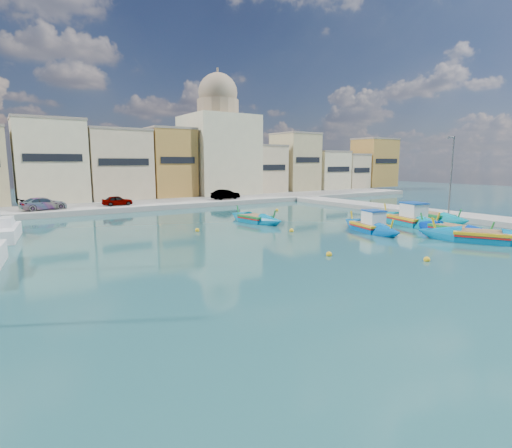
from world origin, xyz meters
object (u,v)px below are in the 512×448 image
object	(u,v)px
quay_street_lamp	(451,175)
luzzu_blue_cabin	(370,227)
luzzu_cyan_south	(481,238)
yacht_midnorth	(3,230)
luzzu_blue_south	(453,231)
church_block	(219,143)
luzzu_cyan_mid	(433,218)
luzzu_turquoise_cabin	(409,220)
luzzu_green	(255,219)

from	to	relation	value
quay_street_lamp	luzzu_blue_cabin	size ratio (longest dim) A/B	1.01
luzzu_cyan_south	yacht_midnorth	bearing A→B (deg)	143.00
yacht_midnorth	luzzu_blue_south	bearing A→B (deg)	-31.72
luzzu_cyan_south	church_block	bearing A→B (deg)	87.73
quay_street_lamp	luzzu_cyan_mid	distance (m)	4.75
yacht_midnorth	luzzu_cyan_south	bearing A→B (deg)	-37.00
luzzu_cyan_mid	yacht_midnorth	world-z (taller)	yacht_midnorth
luzzu_blue_south	church_block	bearing A→B (deg)	89.74
luzzu_turquoise_cabin	luzzu_blue_cabin	distance (m)	5.72
luzzu_blue_cabin	luzzu_green	distance (m)	10.57
quay_street_lamp	luzzu_turquoise_cabin	bearing A→B (deg)	-177.46
luzzu_green	yacht_midnorth	distance (m)	20.32
luzzu_blue_cabin	luzzu_cyan_south	size ratio (longest dim) A/B	0.92
luzzu_cyan_mid	luzzu_blue_south	world-z (taller)	luzzu_cyan_mid
church_block	quay_street_lamp	size ratio (longest dim) A/B	2.39
luzzu_blue_cabin	luzzu_cyan_mid	bearing A→B (deg)	4.60
luzzu_blue_cabin	luzzu_green	xyz separation A→B (m)	(-5.04, 9.29, -0.08)
quay_street_lamp	luzzu_blue_cabin	xyz separation A→B (m)	(-12.24, -0.77, -4.00)
luzzu_cyan_mid	yacht_midnorth	size ratio (longest dim) A/B	0.83
church_block	yacht_midnorth	bearing A→B (deg)	-144.82
luzzu_blue_cabin	luzzu_blue_south	size ratio (longest dim) A/B	0.96
luzzu_blue_south	luzzu_green	bearing A→B (deg)	125.37
luzzu_blue_cabin	luzzu_cyan_mid	distance (m)	9.83
luzzu_blue_cabin	yacht_midnorth	distance (m)	28.45
luzzu_blue_cabin	luzzu_cyan_south	distance (m)	7.84
luzzu_cyan_mid	yacht_midnorth	bearing A→B (deg)	159.28
luzzu_cyan_mid	luzzu_green	bearing A→B (deg)	150.19
luzzu_cyan_mid	luzzu_blue_south	size ratio (longest dim) A/B	1.08
luzzu_blue_south	luzzu_blue_cabin	bearing A→B (deg)	136.94
luzzu_green	luzzu_cyan_south	bearing A→B (deg)	-63.62
quay_street_lamp	luzzu_green	world-z (taller)	quay_street_lamp
luzzu_turquoise_cabin	church_block	bearing A→B (deg)	91.50
luzzu_turquoise_cabin	luzzu_cyan_south	world-z (taller)	luzzu_turquoise_cabin
luzzu_cyan_south	yacht_midnorth	size ratio (longest dim) A/B	0.80
luzzu_turquoise_cabin	luzzu_green	bearing A→B (deg)	140.63
luzzu_green	yacht_midnorth	xyz separation A→B (m)	(-19.79, 4.60, 0.17)
luzzu_green	luzzu_blue_south	xyz separation A→B (m)	(9.66, -13.61, -0.00)
luzzu_turquoise_cabin	luzzu_green	size ratio (longest dim) A/B	1.33
luzzu_cyan_south	luzzu_turquoise_cabin	bearing A→B (deg)	71.51
luzzu_turquoise_cabin	luzzu_cyan_mid	size ratio (longest dim) A/B	1.13
luzzu_blue_cabin	luzzu_cyan_south	xyz separation A→B (m)	(3.13, -7.19, -0.04)
church_block	luzzu_cyan_south	size ratio (longest dim) A/B	2.23
luzzu_cyan_south	luzzu_blue_south	bearing A→B (deg)	62.64
church_block	luzzu_cyan_mid	world-z (taller)	church_block
luzzu_blue_south	luzzu_turquoise_cabin	bearing A→B (deg)	77.33
luzzu_cyan_mid	luzzu_cyan_south	world-z (taller)	luzzu_cyan_south
luzzu_blue_cabin	luzzu_blue_south	world-z (taller)	luzzu_blue_cabin
church_block	luzzu_turquoise_cabin	xyz separation A→B (m)	(0.90, -34.29, -8.03)
luzzu_blue_south	yacht_midnorth	size ratio (longest dim) A/B	0.77
church_block	yacht_midnorth	size ratio (longest dim) A/B	1.79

